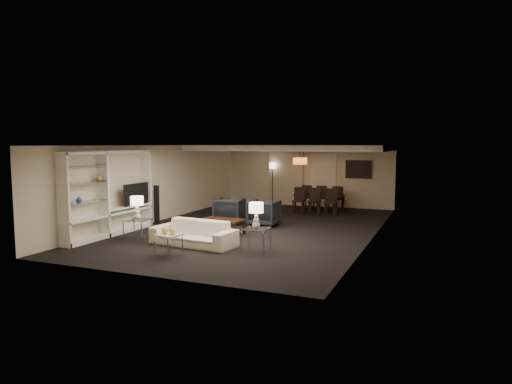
{
  "coord_description": "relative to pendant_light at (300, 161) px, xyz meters",
  "views": [
    {
      "loc": [
        5.24,
        -12.62,
        2.54
      ],
      "look_at": [
        0.0,
        0.0,
        1.1
      ],
      "focal_mm": 32.0,
      "sensor_mm": 36.0,
      "label": 1
    }
  ],
  "objects": [
    {
      "name": "floor",
      "position": [
        -0.3,
        -3.5,
        -1.92
      ],
      "size": [
        11.0,
        11.0,
        0.0
      ],
      "primitive_type": "plane",
      "color": "black",
      "rests_on": "ground"
    },
    {
      "name": "ceiling",
      "position": [
        -0.3,
        -3.5,
        0.58
      ],
      "size": [
        7.0,
        11.0,
        0.02
      ],
      "primitive_type": "cube",
      "color": "silver",
      "rests_on": "ground"
    },
    {
      "name": "wall_back",
      "position": [
        -0.3,
        2.0,
        -0.67
      ],
      "size": [
        7.0,
        0.02,
        2.5
      ],
      "primitive_type": "cube",
      "color": "beige",
      "rests_on": "ground"
    },
    {
      "name": "wall_front",
      "position": [
        -0.3,
        -9.0,
        -0.67
      ],
      "size": [
        7.0,
        0.02,
        2.5
      ],
      "primitive_type": "cube",
      "color": "beige",
      "rests_on": "ground"
    },
    {
      "name": "wall_left",
      "position": [
        -3.8,
        -3.5,
        -0.67
      ],
      "size": [
        0.02,
        11.0,
        2.5
      ],
      "primitive_type": "cube",
      "color": "beige",
      "rests_on": "ground"
    },
    {
      "name": "wall_right",
      "position": [
        3.2,
        -3.5,
        -0.67
      ],
      "size": [
        0.02,
        11.0,
        2.5
      ],
      "primitive_type": "cube",
      "color": "beige",
      "rests_on": "ground"
    },
    {
      "name": "ceiling_soffit",
      "position": [
        -0.3,
        0.0,
        0.48
      ],
      "size": [
        7.0,
        4.0,
        0.2
      ],
      "primitive_type": "cube",
      "color": "silver",
      "rests_on": "ceiling"
    },
    {
      "name": "curtains",
      "position": [
        -1.2,
        1.92,
        -0.72
      ],
      "size": [
        1.5,
        0.12,
        2.4
      ],
      "primitive_type": "cube",
      "color": "beige",
      "rests_on": "wall_back"
    },
    {
      "name": "door",
      "position": [
        0.4,
        1.97,
        -0.87
      ],
      "size": [
        0.9,
        0.05,
        2.1
      ],
      "primitive_type": "cube",
      "color": "silver",
      "rests_on": "wall_back"
    },
    {
      "name": "painting",
      "position": [
        1.8,
        1.96,
        -0.37
      ],
      "size": [
        0.95,
        0.04,
        0.65
      ],
      "primitive_type": "cube",
      "color": "#142D38",
      "rests_on": "wall_back"
    },
    {
      "name": "media_unit",
      "position": [
        -3.61,
        -6.1,
        -0.74
      ],
      "size": [
        0.38,
        3.4,
        2.35
      ],
      "primitive_type": null,
      "color": "white",
      "rests_on": "wall_left"
    },
    {
      "name": "pendant_light",
      "position": [
        0.0,
        0.0,
        0.0
      ],
      "size": [
        0.52,
        0.52,
        0.24
      ],
      "primitive_type": "cylinder",
      "color": "#D8591E",
      "rests_on": "ceiling_soffit"
    },
    {
      "name": "sofa",
      "position": [
        -0.81,
        -6.34,
        -1.6
      ],
      "size": [
        2.25,
        1.05,
        0.64
      ],
      "primitive_type": "imported",
      "rotation": [
        0.0,
        0.0,
        -0.1
      ],
      "color": "beige",
      "rests_on": "floor"
    },
    {
      "name": "coffee_table",
      "position": [
        -0.81,
        -4.74,
        -1.71
      ],
      "size": [
        1.24,
        0.77,
        0.43
      ],
      "primitive_type": null,
      "rotation": [
        0.0,
        0.0,
        -0.06
      ],
      "color": "black",
      "rests_on": "floor"
    },
    {
      "name": "armchair_left",
      "position": [
        -1.41,
        -3.04,
        -1.52
      ],
      "size": [
        0.97,
        0.99,
        0.81
      ],
      "primitive_type": "imported",
      "rotation": [
        0.0,
        0.0,
        3.27
      ],
      "color": "black",
      "rests_on": "floor"
    },
    {
      "name": "armchair_right",
      "position": [
        -0.21,
        -3.04,
        -1.52
      ],
      "size": [
        0.87,
        0.89,
        0.81
      ],
      "primitive_type": "imported",
      "rotation": [
        0.0,
        0.0,
        3.15
      ],
      "color": "black",
      "rests_on": "floor"
    },
    {
      "name": "side_table_left",
      "position": [
        -2.51,
        -6.34,
        -1.64
      ],
      "size": [
        0.67,
        0.67,
        0.56
      ],
      "primitive_type": null,
      "rotation": [
        0.0,
        0.0,
        0.13
      ],
      "color": "white",
      "rests_on": "floor"
    },
    {
      "name": "side_table_right",
      "position": [
        0.89,
        -6.34,
        -1.64
      ],
      "size": [
        0.64,
        0.64,
        0.56
      ],
      "primitive_type": null,
      "rotation": [
        0.0,
        0.0,
        0.07
      ],
      "color": "silver",
      "rests_on": "floor"
    },
    {
      "name": "table_lamp_left",
      "position": [
        -2.51,
        -6.34,
        -1.05
      ],
      "size": [
        0.34,
        0.34,
        0.62
      ],
      "primitive_type": null,
      "rotation": [
        0.0,
        0.0,
        0.01
      ],
      "color": "beige",
      "rests_on": "side_table_left"
    },
    {
      "name": "table_lamp_right",
      "position": [
        0.89,
        -6.34,
        -1.05
      ],
      "size": [
        0.37,
        0.37,
        0.62
      ],
      "primitive_type": null,
      "rotation": [
        0.0,
        0.0,
        -0.12
      ],
      "color": "beige",
      "rests_on": "side_table_right"
    },
    {
      "name": "marble_table",
      "position": [
        -0.81,
        -7.44,
        -1.67
      ],
      "size": [
        0.56,
        0.56,
        0.5
      ],
      "primitive_type": null,
      "rotation": [
        0.0,
        0.0,
        -0.13
      ],
      "color": "white",
      "rests_on": "floor"
    },
    {
      "name": "gold_gourd_a",
      "position": [
        -0.91,
        -7.44,
        -1.34
      ],
      "size": [
        0.16,
        0.16,
        0.16
      ],
      "primitive_type": "sphere",
      "color": "#E3C578",
      "rests_on": "marble_table"
    },
    {
      "name": "gold_gourd_b",
      "position": [
        -0.71,
        -7.44,
        -1.35
      ],
      "size": [
        0.14,
        0.14,
        0.14
      ],
      "primitive_type": "sphere",
      "color": "#DCBC74",
      "rests_on": "marble_table"
    },
    {
      "name": "television",
      "position": [
        -3.58,
        -5.11,
        -0.85
      ],
      "size": [
        1.11,
        0.15,
        0.64
      ],
      "primitive_type": "imported",
      "rotation": [
        0.0,
        0.0,
        1.57
      ],
      "color": "black",
      "rests_on": "media_unit"
    },
    {
      "name": "vase_blue",
      "position": [
        -3.61,
        -7.25,
        -0.77
      ],
      "size": [
        0.17,
        0.17,
        0.17
      ],
      "primitive_type": "imported",
      "color": "#2639A6",
      "rests_on": "media_unit"
    },
    {
      "name": "vase_amber",
      "position": [
        -3.61,
        -6.5,
        -0.27
      ],
      "size": [
        0.17,
        0.17,
        0.17
      ],
      "primitive_type": "imported",
      "color": "#AA7C38",
      "rests_on": "media_unit"
    },
    {
      "name": "floor_speaker",
      "position": [
        -3.5,
        -4.05,
        -1.3
      ],
      "size": [
        0.16,
        0.16,
        1.24
      ],
      "primitive_type": "cube",
      "rotation": [
        0.0,
        0.0,
        0.17
      ],
      "color": "black",
      "rests_on": "floor"
    },
    {
      "name": "dining_table",
      "position": [
        0.58,
        0.56,
        -1.6
      ],
      "size": [
        1.89,
        1.19,
        0.63
      ],
      "primitive_type": "imported",
      "rotation": [
        0.0,
        0.0,
        -0.1
      ],
      "color": "black",
      "rests_on": "floor"
    },
    {
      "name": "chair_nl",
      "position": [
        -0.02,
        -0.09,
        -1.45
      ],
      "size": [
        0.47,
        0.47,
        0.94
      ],
      "primitive_type": null,
      "rotation": [
        0.0,
        0.0,
        0.09
      ],
      "color": "black",
      "rests_on": "floor"
    },
    {
      "name": "chair_nm",
      "position": [
        0.58,
        -0.09,
        -1.45
      ],
      "size": [
        0.49,
        0.49,
        0.94
      ],
      "primitive_type": null,
      "rotation": [
        0.0,
        0.0,
        0.13
      ],
      "color": "black",
      "rests_on": "floor"
    },
    {
      "name": "chair_nr",
      "position": [
        1.18,
        -0.09,
        -1.45
      ],
      "size": [
        0.45,
        0.45,
        0.94
      ],
      "primitive_type": null,
      "rotation": [
        0.0,
        0.0,
        0.03
      ],
      "color": "black",
      "rests_on": "floor"
    },
    {
      "name": "chair_fl",
      "position": [
        -0.02,
        1.21,
        -1.45
      ],
      "size": [
        0.46,
        0.46,
        0.94
      ],
      "primitive_type": null,
      "rotation": [
        0.0,
        0.0,
        3.07
      ],
      "color": "black",
      "rests_on": "floor"
    },
    {
      "name": "chair_fm",
      "position": [
        0.58,
        1.21,
        -1.45
      ],
      "size": [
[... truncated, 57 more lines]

